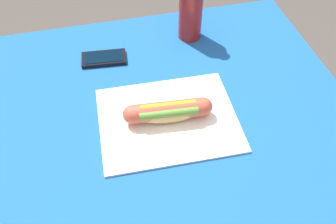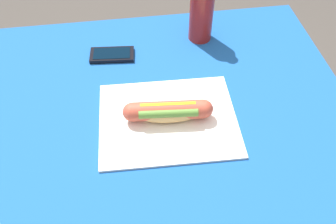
# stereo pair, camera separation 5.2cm
# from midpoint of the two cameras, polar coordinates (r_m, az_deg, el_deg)

# --- Properties ---
(dining_table) EXTENTS (1.06, 0.95, 0.77)m
(dining_table) POSITION_cam_midpoint_polar(r_m,az_deg,el_deg) (0.96, -4.45, -8.99)
(dining_table) COLOR brown
(dining_table) RESTS_ON ground
(paper_wrapper) EXTENTS (0.34, 0.27, 0.01)m
(paper_wrapper) POSITION_cam_midpoint_polar(r_m,az_deg,el_deg) (0.87, -1.70, -1.23)
(paper_wrapper) COLOR white
(paper_wrapper) RESTS_ON dining_table
(hot_dog) EXTENTS (0.21, 0.07, 0.05)m
(hot_dog) POSITION_cam_midpoint_polar(r_m,az_deg,el_deg) (0.85, -1.74, 0.06)
(hot_dog) COLOR tan
(hot_dog) RESTS_ON paper_wrapper
(cell_phone) EXTENTS (0.13, 0.07, 0.01)m
(cell_phone) POSITION_cam_midpoint_polar(r_m,az_deg,el_deg) (1.05, -11.45, 8.22)
(cell_phone) COLOR black
(cell_phone) RESTS_ON dining_table
(soda_bottle) EXTENTS (0.07, 0.07, 0.24)m
(soda_bottle) POSITION_cam_midpoint_polar(r_m,az_deg,el_deg) (1.06, 2.17, 16.31)
(soda_bottle) COLOR maroon
(soda_bottle) RESTS_ON dining_table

